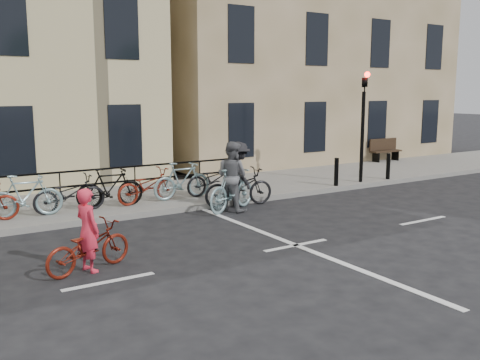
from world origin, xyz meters
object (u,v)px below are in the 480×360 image
bench (385,149)px  cyclist_dark (239,181)px  traffic_light (363,113)px  cyclist_grey (232,183)px  cyclist_pink (88,243)px

bench → cyclist_dark: (-9.95, -3.83, 0.03)m
traffic_light → cyclist_dark: (-5.15, -0.44, -1.75)m
cyclist_grey → cyclist_dark: (0.46, 0.39, -0.05)m
cyclist_grey → cyclist_dark: bearing=-72.3°
cyclist_pink → cyclist_grey: cyclist_grey is taller
bench → traffic_light: bearing=-144.8°
traffic_light → cyclist_pink: 11.09m
cyclist_dark → bench: bearing=-61.1°
traffic_light → cyclist_pink: traffic_light is taller
cyclist_pink → cyclist_grey: (4.70, 2.77, 0.23)m
traffic_light → cyclist_dark: size_ratio=1.86×
bench → cyclist_dark: size_ratio=0.76×
cyclist_grey → bench: bearing=-90.8°
traffic_light → cyclist_pink: bearing=-160.7°
traffic_light → cyclist_grey: size_ratio=1.96×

